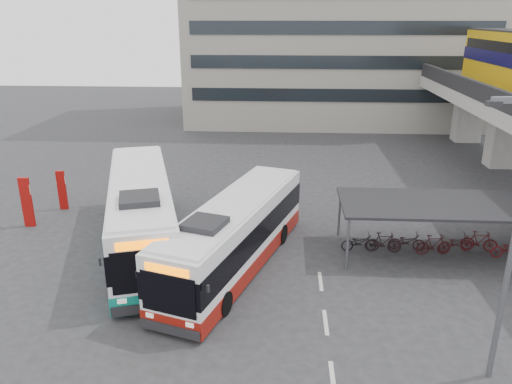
{
  "coord_description": "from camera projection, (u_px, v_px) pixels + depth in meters",
  "views": [
    {
      "loc": [
        0.87,
        -18.78,
        10.64
      ],
      "look_at": [
        -0.57,
        5.53,
        2.0
      ],
      "focal_mm": 35.0,
      "sensor_mm": 36.0,
      "label": 1
    }
  ],
  "objects": [
    {
      "name": "bus_teal",
      "position": [
        141.0,
        213.0,
        23.79
      ],
      "size": [
        6.26,
        12.86,
        3.73
      ],
      "rotation": [
        0.0,
        0.0,
        0.29
      ],
      "color": "white",
      "rests_on": "ground"
    },
    {
      "name": "lamp_post",
      "position": [
        512.0,
        230.0,
        13.9
      ],
      "size": [
        1.53,
        0.42,
        8.73
      ],
      "rotation": [
        0.0,
        0.0,
        0.16
      ],
      "color": "#595B60",
      "rests_on": "ground"
    },
    {
      "name": "pedestrian",
      "position": [
        211.0,
        232.0,
        24.03
      ],
      "size": [
        0.41,
        0.6,
        1.58
      ],
      "primitive_type": "imported",
      "rotation": [
        0.0,
        0.0,
        1.62
      ],
      "color": "black",
      "rests_on": "ground"
    },
    {
      "name": "bus_main",
      "position": [
        235.0,
        235.0,
        21.83
      ],
      "size": [
        5.83,
        11.51,
        3.34
      ],
      "rotation": [
        0.0,
        0.0,
        -0.32
      ],
      "color": "white",
      "rests_on": "ground"
    },
    {
      "name": "bike_shelter",
      "position": [
        447.0,
        228.0,
        23.18
      ],
      "size": [
        10.0,
        4.0,
        2.54
      ],
      "color": "#595B60",
      "rests_on": "ground"
    },
    {
      "name": "ground",
      "position": [
        262.0,
        280.0,
        21.27
      ],
      "size": [
        120.0,
        120.0,
        0.0
      ],
      "primitive_type": "plane",
      "color": "#28282B",
      "rests_on": "ground"
    },
    {
      "name": "road_markings",
      "position": [
        326.0,
        322.0,
        18.31
      ],
      "size": [
        0.15,
        7.6,
        0.01
      ],
      "color": "beige",
      "rests_on": "ground"
    },
    {
      "name": "sign_totem_north",
      "position": [
        62.0,
        189.0,
        28.64
      ],
      "size": [
        0.5,
        0.21,
        2.32
      ],
      "rotation": [
        0.0,
        0.0,
        0.14
      ],
      "color": "#950C09",
      "rests_on": "ground"
    },
    {
      "name": "sign_totem_mid",
      "position": [
        27.0,
        201.0,
        26.23
      ],
      "size": [
        0.59,
        0.17,
        2.71
      ],
      "rotation": [
        0.0,
        0.0,
        0.0
      ],
      "color": "#950C09",
      "rests_on": "ground"
    }
  ]
}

